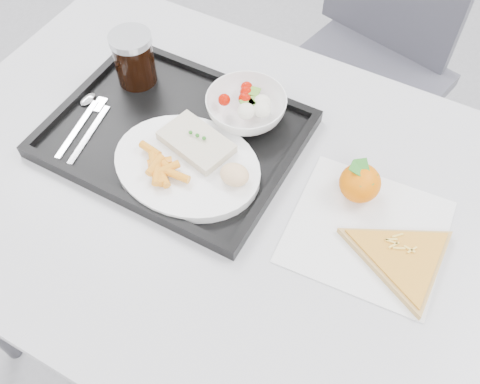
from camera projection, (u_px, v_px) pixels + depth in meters
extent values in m
cube|color=silver|center=(236.00, 195.00, 0.95)|extent=(1.20, 0.80, 0.03)
cylinder|color=#47474C|center=(133.00, 113.00, 1.58)|extent=(0.04, 0.04, 0.72)
cube|color=#3C3C45|center=(356.00, 84.00, 1.52)|extent=(0.50, 0.50, 0.04)
cylinder|color=#47474C|center=(268.00, 156.00, 1.67)|extent=(0.03, 0.03, 0.43)
cylinder|color=#47474C|center=(377.00, 201.00, 1.57)|extent=(0.03, 0.03, 0.43)
cylinder|color=#47474C|center=(315.00, 85.00, 1.86)|extent=(0.03, 0.03, 0.43)
cylinder|color=#47474C|center=(415.00, 122.00, 1.76)|extent=(0.03, 0.03, 0.43)
cube|color=black|center=(175.00, 136.00, 1.01)|extent=(0.45, 0.35, 0.01)
cube|color=black|center=(219.00, 77.00, 1.08)|extent=(0.45, 0.02, 0.01)
cube|color=black|center=(121.00, 195.00, 0.91)|extent=(0.45, 0.02, 0.01)
cube|color=black|center=(278.00, 176.00, 0.93)|extent=(0.02, 0.32, 0.01)
cube|color=black|center=(82.00, 91.00, 1.05)|extent=(0.02, 0.32, 0.01)
cylinder|color=white|center=(187.00, 166.00, 0.94)|extent=(0.27, 0.27, 0.02)
cube|color=beige|center=(196.00, 142.00, 0.95)|extent=(0.14, 0.11, 0.02)
sphere|color=#236B1C|center=(191.00, 132.00, 0.95)|extent=(0.01, 0.01, 0.01)
sphere|color=#236B1C|center=(197.00, 135.00, 0.94)|extent=(0.01, 0.01, 0.01)
sphere|color=#236B1C|center=(204.00, 138.00, 0.94)|extent=(0.01, 0.01, 0.01)
ellipsoid|color=#EFC885|center=(235.00, 175.00, 0.90)|extent=(0.06, 0.06, 0.03)
imported|color=white|center=(246.00, 107.00, 1.00)|extent=(0.15, 0.15, 0.05)
cylinder|color=black|center=(134.00, 60.00, 1.04)|extent=(0.08, 0.08, 0.10)
cylinder|color=#A5A8AD|center=(130.00, 39.00, 1.00)|extent=(0.08, 0.08, 0.01)
cube|color=silver|center=(77.00, 129.00, 1.00)|extent=(0.04, 0.15, 0.00)
ellipsoid|color=silver|center=(87.00, 99.00, 1.05)|extent=(0.03, 0.04, 0.01)
cube|color=silver|center=(89.00, 134.00, 0.99)|extent=(0.04, 0.15, 0.00)
cube|color=silver|center=(99.00, 105.00, 1.04)|extent=(0.03, 0.04, 0.00)
cube|color=silver|center=(367.00, 231.00, 0.89)|extent=(0.27, 0.26, 0.00)
ellipsoid|color=orange|center=(360.00, 183.00, 0.91)|extent=(0.08, 0.08, 0.07)
cube|color=#236B1C|center=(363.00, 172.00, 0.88)|extent=(0.05, 0.05, 0.02)
cube|color=#236B1C|center=(363.00, 172.00, 0.88)|extent=(0.05, 0.02, 0.02)
cylinder|color=tan|center=(402.00, 259.00, 0.85)|extent=(0.23, 0.23, 0.01)
cylinder|color=#BA4013|center=(404.00, 256.00, 0.85)|extent=(0.20, 0.20, 0.00)
cube|color=#EABC47|center=(391.00, 242.00, 0.86)|extent=(0.02, 0.01, 0.00)
cube|color=#EABC47|center=(409.00, 249.00, 0.85)|extent=(0.02, 0.01, 0.00)
cube|color=#EABC47|center=(412.00, 250.00, 0.85)|extent=(0.01, 0.02, 0.00)
cube|color=#EABC47|center=(394.00, 245.00, 0.85)|extent=(0.01, 0.02, 0.00)
cube|color=#EABC47|center=(391.00, 239.00, 0.86)|extent=(0.02, 0.01, 0.00)
cube|color=#EABC47|center=(399.00, 248.00, 0.85)|extent=(0.02, 0.01, 0.00)
cube|color=#EABC47|center=(397.00, 236.00, 0.86)|extent=(0.02, 0.02, 0.00)
cylinder|color=orange|center=(154.00, 163.00, 0.92)|extent=(0.04, 0.04, 0.01)
cylinder|color=orange|center=(150.00, 149.00, 0.94)|extent=(0.04, 0.02, 0.01)
cylinder|color=orange|center=(157.00, 174.00, 0.90)|extent=(0.03, 0.04, 0.01)
cylinder|color=orange|center=(157.00, 176.00, 0.91)|extent=(0.04, 0.03, 0.01)
cylinder|color=orange|center=(178.00, 176.00, 0.91)|extent=(0.04, 0.02, 0.01)
cylinder|color=orange|center=(168.00, 168.00, 0.91)|extent=(0.03, 0.04, 0.01)
cylinder|color=orange|center=(160.00, 162.00, 0.93)|extent=(0.04, 0.04, 0.01)
cylinder|color=orange|center=(162.00, 177.00, 0.91)|extent=(0.04, 0.04, 0.01)
cylinder|color=orange|center=(155.00, 165.00, 0.91)|extent=(0.02, 0.04, 0.01)
cylinder|color=orange|center=(161.00, 161.00, 0.92)|extent=(0.04, 0.03, 0.01)
sphere|color=#A80C00|center=(246.00, 92.00, 1.01)|extent=(0.02, 0.02, 0.02)
sphere|color=#A80C00|center=(245.00, 100.00, 1.00)|extent=(0.02, 0.02, 0.02)
sphere|color=#A80C00|center=(224.00, 100.00, 1.00)|extent=(0.02, 0.02, 0.02)
sphere|color=#A80C00|center=(244.00, 99.00, 1.00)|extent=(0.02, 0.02, 0.02)
sphere|color=#A80C00|center=(247.00, 88.00, 1.02)|extent=(0.02, 0.02, 0.02)
ellipsoid|color=silver|center=(262.00, 103.00, 1.00)|extent=(0.03, 0.03, 0.03)
ellipsoid|color=silver|center=(262.00, 109.00, 0.99)|extent=(0.03, 0.03, 0.03)
ellipsoid|color=silver|center=(246.00, 111.00, 0.99)|extent=(0.03, 0.03, 0.03)
cube|color=#568929|center=(247.00, 103.00, 0.99)|extent=(0.03, 0.03, 0.00)
cube|color=#568929|center=(253.00, 92.00, 1.01)|extent=(0.03, 0.03, 0.00)
cube|color=#568929|center=(255.00, 102.00, 0.99)|extent=(0.03, 0.03, 0.00)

